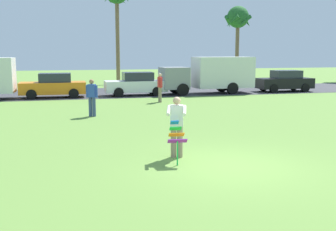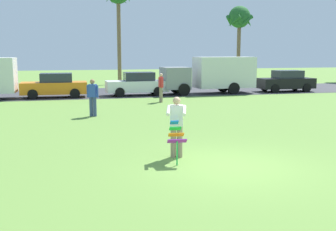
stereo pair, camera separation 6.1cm
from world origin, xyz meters
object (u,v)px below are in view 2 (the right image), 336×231
Objects in this scene: parked_car_white at (137,84)px; person_kite_flyer at (177,124)px; parked_car_orange at (55,86)px; palm_tree_centre_far at (239,20)px; person_walker_near at (93,96)px; person_walker_far at (161,87)px; kite_held at (176,136)px; parked_car_black at (286,81)px; parked_truck_grey_van at (213,74)px.

person_kite_flyer is at bearing -96.01° from parked_car_white.
parked_car_orange is 0.57× the size of palm_tree_centre_far.
person_walker_far is at bearing 46.50° from person_walker_near.
kite_held is at bearing -106.07° from person_kite_flyer.
palm_tree_centre_far reaches higher than parked_car_black.
parked_car_white is 0.57× the size of palm_tree_centre_far.
person_kite_flyer and person_walker_far have the same top height.
person_walker_near is (-1.62, 8.82, 0.17)m from kite_held.
parked_car_orange is 11.05m from parked_truck_grey_van.
person_kite_flyer reaches higher than parked_car_white.
palm_tree_centre_far is at bearing 29.56° from parked_car_orange.
parked_car_white is 0.62× the size of parked_truck_grey_van.
palm_tree_centre_far is at bearing 87.83° from parked_car_black.
kite_held is (-0.19, -0.65, -0.19)m from person_kite_flyer.
parked_truck_grey_van is at bearing -0.01° from parked_car_white.
parked_car_orange is 1.00× the size of parked_car_white.
parked_truck_grey_van is 3.91× the size of person_walker_far.
person_kite_flyer is 0.41× the size of parked_car_white.
parked_car_white is 5.57m from parked_truck_grey_van.
parked_truck_grey_van reaches higher than parked_car_white.
palm_tree_centre_far reaches higher than person_walker_far.
parked_truck_grey_van is at bearing -179.99° from parked_car_black.
person_walker_far is (0.71, -4.14, 0.16)m from parked_car_white.
parked_car_white reaches higher than kite_held.
parked_car_orange is (-3.72, 16.83, -0.18)m from person_kite_flyer.
parked_car_white is at bearing -140.22° from palm_tree_centre_far.
parked_truck_grey_van is (7.50, 17.48, 0.65)m from kite_held.
parked_truck_grey_van is 5.87m from parked_car_black.
person_kite_flyer is 0.26× the size of parked_truck_grey_van.
person_kite_flyer is 0.41× the size of parked_car_orange.
parked_truck_grey_van is at bearing -0.00° from parked_car_orange.
palm_tree_centre_far is at bearing 63.07° from person_kite_flyer.
parked_car_black is 0.57× the size of palm_tree_centre_far.
kite_held is 0.27× the size of parked_car_black.
kite_held is at bearing -101.32° from person_walker_far.
palm_tree_centre_far is (13.70, 27.26, 5.28)m from kite_held.
parked_car_black reaches higher than kite_held.
person_kite_flyer is at bearing -113.47° from parked_truck_grey_van.
person_kite_flyer reaches higher than parked_car_black.
parked_truck_grey_van reaches higher than parked_car_orange.
person_walker_near and person_walker_far have the same top height.
parked_car_orange and parked_car_white have the same top height.
parked_truck_grey_van is (11.03, -0.00, 0.64)m from parked_car_orange.
kite_held is 30.96m from palm_tree_centre_far.
parked_car_black is at bearing 52.67° from kite_held.
parked_car_orange is at bearing 102.47° from person_kite_flyer.
kite_held is at bearing -79.58° from person_walker_near.
person_kite_flyer is 1.53× the size of kite_held.
parked_car_white and parked_car_black have the same top height.
kite_held is 8.97m from person_walker_near.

